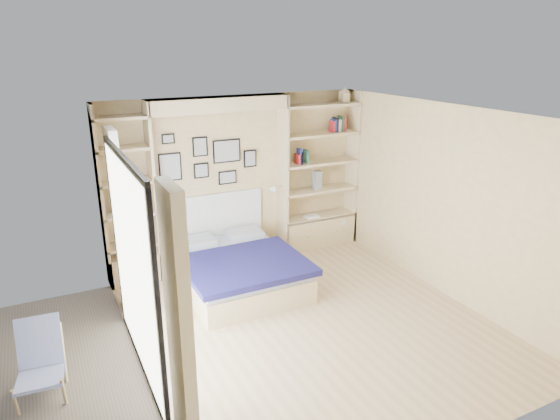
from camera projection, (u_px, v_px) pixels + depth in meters
name	position (u px, v px, depth m)	size (l,w,h in m)	color
ground	(308.00, 322.00, 6.03)	(4.50, 4.50, 0.00)	tan
room_shell	(230.00, 207.00, 6.81)	(4.50, 4.50, 4.50)	#D3B57A
bed	(237.00, 268.00, 6.86)	(1.58, 1.93, 1.07)	beige
photo_gallery	(207.00, 159.00, 7.21)	(1.48, 0.02, 0.82)	black
reading_lamps	(224.00, 195.00, 7.24)	(1.92, 0.12, 0.15)	silver
shelf_decor	(306.00, 145.00, 7.70)	(3.62, 0.23, 2.03)	#A51E1E
deck_chair	(40.00, 361.00, 4.74)	(0.48, 0.74, 0.71)	tan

